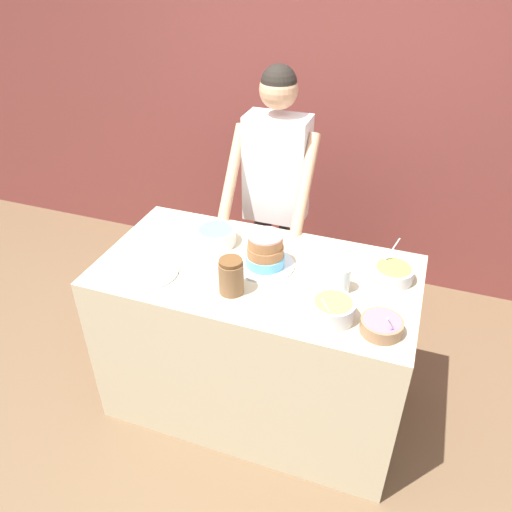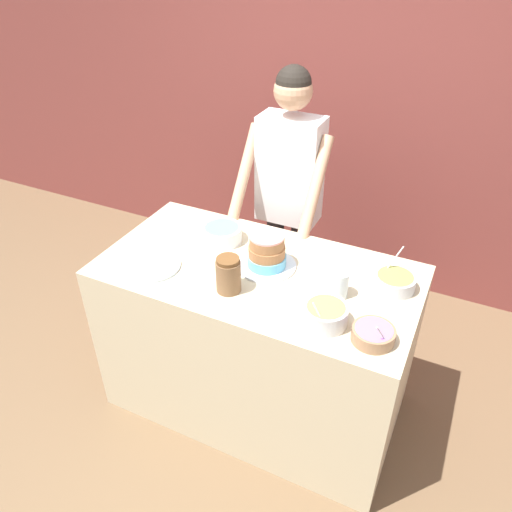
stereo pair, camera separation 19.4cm
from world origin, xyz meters
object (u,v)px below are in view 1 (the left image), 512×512
Objects in this scene: stoneware_jar at (231,276)px; cake at (265,253)px; ceramic_plate at (149,272)px; frosting_bowl_blue at (216,235)px; person_baker at (276,182)px; frosting_bowl_purple at (382,325)px; frosting_bowl_olive at (393,273)px; frosting_bowl_yellow at (333,309)px; drinking_glass at (341,279)px.

cake is at bearing 72.18° from stoneware_jar.
cake is at bearing 26.21° from ceramic_plate.
frosting_bowl_blue is 1.21× the size of stoneware_jar.
frosting_bowl_blue is (-0.30, 0.11, -0.03)m from cake.
cake is 1.67× the size of stoneware_jar.
frosting_bowl_blue is at bearing 159.84° from cake.
frosting_bowl_purple is (0.74, -0.91, -0.10)m from person_baker.
person_baker is 8.29× the size of frosting_bowl_blue.
frosting_bowl_olive is 0.41m from frosting_bowl_yellow.
person_baker is 1.18m from frosting_bowl_purple.
frosting_bowl_blue is 0.75× the size of ceramic_plate.
cake reaches higher than ceramic_plate.
frosting_bowl_olive is 0.74m from stoneware_jar.
stoneware_jar is (-0.46, 0.03, 0.04)m from frosting_bowl_yellow.
stoneware_jar is (-0.66, 0.04, 0.05)m from frosting_bowl_purple.
stoneware_jar is at bearing 176.78° from frosting_bowl_yellow.
frosting_bowl_blue is at bearing 165.36° from drinking_glass.
frosting_bowl_purple is at bearing -1.95° from ceramic_plate.
stoneware_jar is at bearing 0.52° from ceramic_plate.
drinking_glass is 0.74× the size of stoneware_jar.
person_baker is 0.87m from stoneware_jar.
stoneware_jar reaches higher than drinking_glass.
stoneware_jar is at bearing -107.82° from cake.
ceramic_plate is 1.62× the size of stoneware_jar.
frosting_bowl_yellow is at bearing -3.22° from stoneware_jar.
person_baker reaches higher than cake.
frosting_bowl_olive is at bearing 60.51° from frosting_bowl_yellow.
frosting_bowl_blue is 0.78m from frosting_bowl_yellow.
frosting_bowl_yellow is at bearing -34.52° from cake.
frosting_bowl_blue is at bearing 61.92° from ceramic_plate.
frosting_bowl_blue is 1.63× the size of drinking_glass.
frosting_bowl_yellow is (0.54, -0.89, -0.08)m from person_baker.
frosting_bowl_blue is at bearing 178.80° from frosting_bowl_olive.
person_baker is at bearing 68.73° from ceramic_plate.
frosting_bowl_purple is at bearing -89.79° from frosting_bowl_olive.
person_baker is at bearing 103.55° from cake.
frosting_bowl_blue is at bearing -106.23° from person_baker.
frosting_bowl_blue reaches higher than ceramic_plate.
frosting_bowl_purple is 1.01× the size of stoneware_jar.
person_baker is 9.20× the size of frosting_bowl_yellow.
drinking_glass is 0.89m from ceramic_plate.
frosting_bowl_yellow reaches higher than frosting_bowl_blue.
frosting_bowl_purple is at bearing -50.88° from person_baker.
frosting_bowl_olive reaches higher than cake.
frosting_bowl_yellow is at bearing -88.13° from drinking_glass.
ceramic_plate is (-0.88, 0.02, -0.04)m from frosting_bowl_yellow.
frosting_bowl_purple is at bearing -25.39° from cake.
person_baker is 5.97× the size of cake.
cake reaches higher than frosting_bowl_yellow.
frosting_bowl_olive is 1.13m from ceramic_plate.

